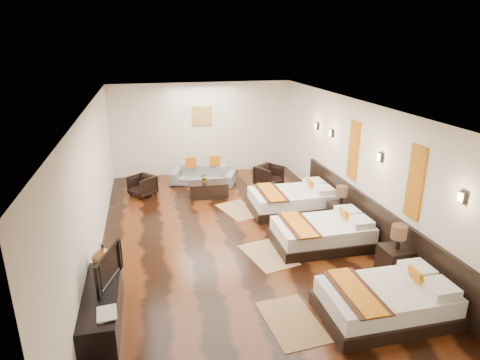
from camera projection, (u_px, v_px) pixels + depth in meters
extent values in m
cube|color=black|center=(236.00, 239.00, 8.75)|extent=(5.50, 9.50, 0.01)
cube|color=white|center=(235.00, 107.00, 7.83)|extent=(5.50, 9.50, 0.01)
cube|color=silver|center=(202.00, 129.00, 12.67)|extent=(5.50, 0.01, 2.80)
cube|color=silver|center=(92.00, 187.00, 7.70)|extent=(0.01, 9.50, 2.80)
cube|color=silver|center=(360.00, 167.00, 8.87)|extent=(0.01, 9.50, 2.80)
cube|color=black|center=(373.00, 223.00, 8.44)|extent=(0.08, 6.60, 0.90)
cube|color=black|center=(385.00, 310.00, 6.29)|extent=(1.98, 1.22, 0.21)
cube|color=white|center=(386.00, 296.00, 6.21)|extent=(1.88, 1.13, 0.28)
cube|color=orange|center=(416.00, 277.00, 6.23)|extent=(0.15, 0.30, 0.30)
cube|color=#38190F|center=(356.00, 292.00, 6.05)|extent=(0.52, 1.24, 0.02)
cube|color=orange|center=(356.00, 291.00, 6.05)|extent=(0.36, 1.24, 0.02)
cube|color=black|center=(321.00, 240.00, 8.47)|extent=(1.98, 1.23, 0.21)
cube|color=white|center=(322.00, 229.00, 8.39)|extent=(1.88, 1.13, 0.28)
cube|color=orange|center=(344.00, 215.00, 8.41)|extent=(0.15, 0.30, 0.30)
cube|color=#38190F|center=(299.00, 225.00, 8.24)|extent=(0.52, 1.24, 0.02)
cube|color=orange|center=(299.00, 224.00, 8.23)|extent=(0.36, 1.24, 0.02)
cube|color=black|center=(291.00, 206.00, 10.17)|extent=(2.04, 1.26, 0.21)
cube|color=white|center=(291.00, 197.00, 10.09)|extent=(1.94, 1.16, 0.29)
cube|color=orange|center=(311.00, 185.00, 10.11)|extent=(0.15, 0.31, 0.31)
cube|color=#38190F|center=(271.00, 192.00, 9.93)|extent=(0.53, 1.28, 0.02)
cube|color=orange|center=(271.00, 192.00, 9.92)|extent=(0.37, 1.28, 0.02)
cube|color=black|center=(395.00, 262.00, 7.29)|extent=(0.50, 0.50, 0.56)
cylinder|color=black|center=(398.00, 242.00, 7.17)|extent=(0.09, 0.09, 0.22)
cylinder|color=#3F2619|center=(399.00, 232.00, 7.10)|extent=(0.27, 0.27, 0.24)
cube|color=black|center=(340.00, 214.00, 9.31)|extent=(0.47, 0.47, 0.53)
cylinder|color=black|center=(341.00, 199.00, 9.19)|extent=(0.08, 0.08, 0.21)
cylinder|color=#3F2619|center=(342.00, 191.00, 9.12)|extent=(0.25, 0.25, 0.23)
cube|color=#96734C|center=(292.00, 321.00, 6.18)|extent=(0.85, 1.26, 0.01)
cube|color=#96734C|center=(268.00, 255.00, 8.07)|extent=(1.01, 1.34, 0.01)
cube|color=#96734C|center=(239.00, 210.00, 10.19)|extent=(1.07, 1.37, 0.01)
cube|color=black|center=(102.00, 308.00, 6.04)|extent=(0.50, 1.80, 0.55)
imported|color=black|center=(103.00, 267.00, 6.12)|extent=(0.40, 0.89, 0.52)
imported|color=black|center=(96.00, 316.00, 5.43)|extent=(0.29, 0.37, 0.03)
imported|color=brown|center=(103.00, 255.00, 6.60)|extent=(0.40, 0.40, 0.38)
imported|color=gray|center=(203.00, 175.00, 11.98)|extent=(1.96, 1.32, 0.53)
imported|color=black|center=(142.00, 186.00, 11.08)|extent=(0.85, 0.85, 0.56)
imported|color=black|center=(269.00, 176.00, 11.80)|extent=(0.91, 0.91, 0.61)
cube|color=black|center=(209.00, 189.00, 11.03)|extent=(1.02, 0.55, 0.40)
imported|color=#28521B|center=(204.00, 178.00, 10.87)|extent=(0.30, 0.28, 0.28)
cube|color=#D86014|center=(415.00, 183.00, 7.02)|extent=(0.04, 0.40, 1.30)
cube|color=#D86014|center=(354.00, 150.00, 9.05)|extent=(0.04, 0.40, 1.30)
cube|color=black|center=(462.00, 197.00, 5.96)|extent=(0.06, 0.12, 0.18)
cube|color=#FFD18C|center=(461.00, 197.00, 5.95)|extent=(0.02, 0.10, 0.14)
cube|color=black|center=(380.00, 157.00, 7.98)|extent=(0.06, 0.12, 0.18)
cube|color=#FFD18C|center=(379.00, 157.00, 7.98)|extent=(0.02, 0.10, 0.14)
cube|color=black|center=(332.00, 133.00, 10.01)|extent=(0.06, 0.12, 0.18)
cube|color=#FFD18C|center=(331.00, 133.00, 10.00)|extent=(0.02, 0.10, 0.14)
cube|color=black|center=(317.00, 126.00, 10.84)|extent=(0.06, 0.12, 0.18)
cube|color=#FFD18C|center=(316.00, 126.00, 10.83)|extent=(0.02, 0.10, 0.14)
cube|color=#AD873F|center=(202.00, 116.00, 12.52)|extent=(0.60, 0.04, 0.60)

